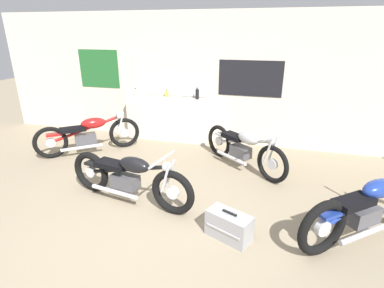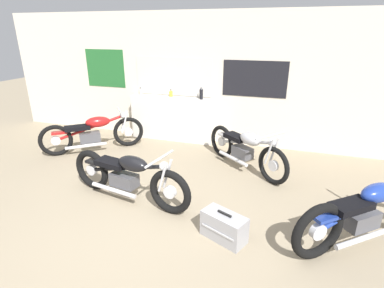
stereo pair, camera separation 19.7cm
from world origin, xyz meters
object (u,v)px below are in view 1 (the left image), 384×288
motorcycle_silver (243,147)px  bottle_center (197,93)px  bottle_left_center (167,94)px  motorcycle_black (129,177)px  motorcycle_red (89,134)px  bottle_leftmost (136,92)px  motorcycle_blue (368,208)px  hard_case_silver (229,226)px

motorcycle_silver → bottle_center: bearing=137.0°
bottle_left_center → motorcycle_black: size_ratio=0.08×
bottle_center → motorcycle_red: bottle_center is taller
bottle_leftmost → bottle_left_center: 0.74m
bottle_left_center → motorcycle_black: bearing=-82.0°
motorcycle_red → motorcycle_blue: motorcycle_blue is taller
motorcycle_silver → motorcycle_red: size_ratio=0.96×
bottle_center → hard_case_silver: 3.50m
motorcycle_blue → bottle_leftmost: bearing=147.7°
motorcycle_silver → motorcycle_blue: motorcycle_blue is taller
bottle_leftmost → motorcycle_red: size_ratio=0.10×
motorcycle_silver → motorcycle_black: 2.20m
motorcycle_red → motorcycle_blue: bearing=-17.5°
bottle_leftmost → motorcycle_blue: size_ratio=0.10×
hard_case_silver → motorcycle_black: bearing=163.8°
hard_case_silver → bottle_leftmost: bearing=130.3°
hard_case_silver → bottle_left_center: bearing=121.3°
bottle_center → motorcycle_black: 2.81m
bottle_center → motorcycle_silver: (1.15, -1.07, -0.73)m
motorcycle_black → hard_case_silver: bearing=-16.2°
bottle_left_center → motorcycle_red: bearing=-136.8°
bottle_leftmost → motorcycle_silver: size_ratio=0.10×
motorcycle_silver → hard_case_silver: 2.09m
motorcycle_red → hard_case_silver: 3.80m
bottle_left_center → motorcycle_silver: bearing=-30.9°
bottle_leftmost → hard_case_silver: size_ratio=0.27×
bottle_leftmost → motorcycle_red: 1.46m
motorcycle_red → bottle_left_center: bearing=43.2°
motorcycle_silver → motorcycle_red: bearing=-178.4°
motorcycle_silver → hard_case_silver: motorcycle_silver is taller
bottle_leftmost → hard_case_silver: bottle_leftmost is taller
bottle_leftmost → motorcycle_silver: bearing=-22.6°
motorcycle_silver → hard_case_silver: (0.07, -2.07, -0.23)m
motorcycle_silver → motorcycle_blue: 2.32m
motorcycle_blue → hard_case_silver: motorcycle_blue is taller
bottle_left_center → motorcycle_black: (0.38, -2.74, -0.67)m
bottle_leftmost → bottle_left_center: bearing=2.2°
bottle_leftmost → motorcycle_silver: bottle_leftmost is taller
motorcycle_red → motorcycle_black: motorcycle_red is taller
bottle_center → motorcycle_black: (-0.34, -2.69, -0.73)m
bottle_leftmost → bottle_center: (1.47, -0.02, 0.06)m
motorcycle_black → hard_case_silver: size_ratio=3.46×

